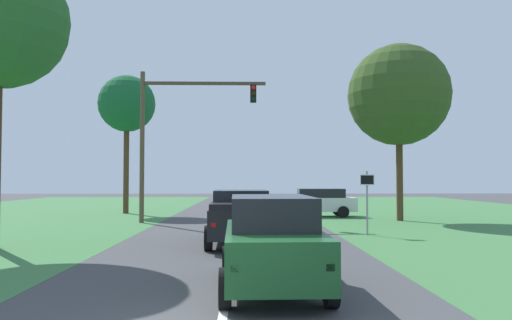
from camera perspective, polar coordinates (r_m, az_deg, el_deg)
ground_plane at (r=17.93m, az=-2.43°, el=-9.45°), size 120.00×120.00×0.00m
red_suv_near at (r=10.36m, az=1.82°, el=-9.21°), size 2.16×4.56×1.91m
pickup_truck_lead at (r=17.46m, az=-1.79°, el=-6.41°), size 2.44×5.43×1.88m
traffic_light at (r=26.48m, az=-9.43°, el=4.05°), size 6.56×0.40×7.89m
keep_moving_sign at (r=20.73m, az=12.58°, el=-3.84°), size 0.60×0.09×2.59m
oak_tree_right at (r=28.69m, az=15.99°, el=7.14°), size 5.56×5.56×9.67m
crossing_suv_far at (r=30.47m, az=7.09°, el=-4.75°), size 4.58×2.09×1.68m
extra_tree_1 at (r=34.45m, az=-14.54°, el=6.16°), size 3.76×3.76×9.17m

